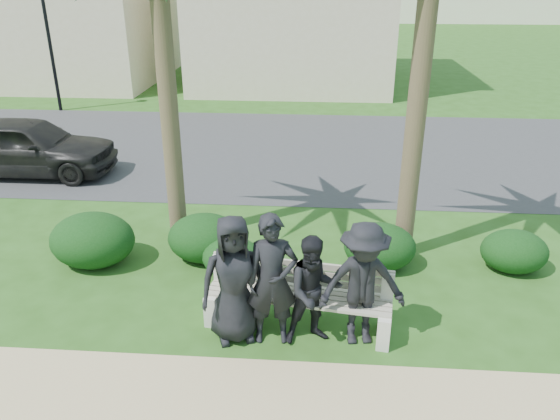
# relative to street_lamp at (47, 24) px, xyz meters

# --- Properties ---
(ground) EXTENTS (160.00, 160.00, 0.00)m
(ground) POSITION_rel_street_lamp_xyz_m (9.00, -12.00, -2.94)
(ground) COLOR #244915
(ground) RESTS_ON ground
(footpath) EXTENTS (30.00, 1.60, 0.01)m
(footpath) POSITION_rel_street_lamp_xyz_m (9.00, -13.80, -2.94)
(footpath) COLOR tan
(footpath) RESTS_ON ground
(asphalt_street) EXTENTS (160.00, 8.00, 0.01)m
(asphalt_street) POSITION_rel_street_lamp_xyz_m (9.00, -4.00, -2.94)
(asphalt_street) COLOR #2D2D30
(asphalt_street) RESTS_ON ground
(street_lamp) EXTENTS (0.36, 0.36, 4.29)m
(street_lamp) POSITION_rel_street_lamp_xyz_m (0.00, 0.00, 0.00)
(street_lamp) COLOR black
(street_lamp) RESTS_ON ground
(park_bench) EXTENTS (2.67, 0.96, 0.90)m
(park_bench) POSITION_rel_street_lamp_xyz_m (9.04, -12.21, -2.53)
(park_bench) COLOR #9F9685
(park_bench) RESTS_ON ground
(man_a) EXTENTS (1.02, 0.82, 1.82)m
(man_a) POSITION_rel_street_lamp_xyz_m (8.20, -12.52, -2.03)
(man_a) COLOR black
(man_a) RESTS_ON ground
(man_b) EXTENTS (0.73, 0.53, 1.86)m
(man_b) POSITION_rel_street_lamp_xyz_m (8.71, -12.54, -2.01)
(man_b) COLOR black
(man_b) RESTS_ON ground
(man_c) EXTENTS (0.90, 0.78, 1.57)m
(man_c) POSITION_rel_street_lamp_xyz_m (9.26, -12.52, -2.16)
(man_c) COLOR black
(man_c) RESTS_ON ground
(man_d) EXTENTS (1.23, 0.81, 1.78)m
(man_d) POSITION_rel_street_lamp_xyz_m (9.90, -12.48, -2.05)
(man_d) COLOR black
(man_d) RESTS_ON ground
(hedge_a) EXTENTS (1.44, 1.19, 0.94)m
(hedge_a) POSITION_rel_street_lamp_xyz_m (5.46, -10.65, -2.47)
(hedge_a) COLOR black
(hedge_a) RESTS_ON ground
(hedge_b) EXTENTS (1.29, 1.06, 0.84)m
(hedge_b) POSITION_rel_street_lamp_xyz_m (7.34, -10.34, -2.52)
(hedge_b) COLOR black
(hedge_b) RESTS_ON ground
(hedge_c) EXTENTS (0.99, 0.82, 0.65)m
(hedge_c) POSITION_rel_street_lamp_xyz_m (7.90, -10.84, -2.62)
(hedge_c) COLOR black
(hedge_c) RESTS_ON ground
(hedge_d) EXTENTS (1.21, 1.00, 0.79)m
(hedge_d) POSITION_rel_street_lamp_xyz_m (10.35, -10.40, -2.55)
(hedge_d) COLOR black
(hedge_d) RESTS_ON ground
(hedge_f) EXTENTS (1.10, 0.91, 0.72)m
(hedge_f) POSITION_rel_street_lamp_xyz_m (12.60, -10.34, -2.58)
(hedge_f) COLOR black
(hedge_f) RESTS_ON ground
(car_a) EXTENTS (4.16, 1.68, 1.42)m
(car_a) POSITION_rel_street_lamp_xyz_m (2.20, -6.43, -2.23)
(car_a) COLOR black
(car_a) RESTS_ON ground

